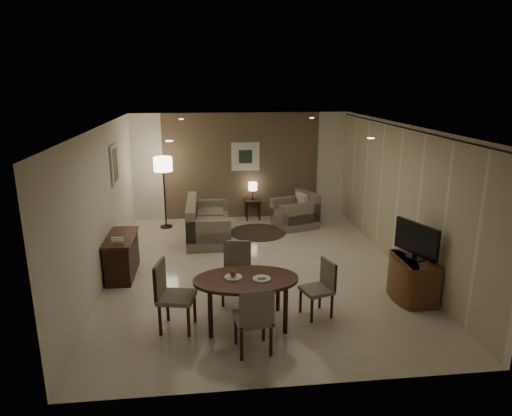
{
  "coord_description": "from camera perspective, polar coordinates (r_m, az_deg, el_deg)",
  "views": [
    {
      "loc": [
        -0.94,
        -8.02,
        3.47
      ],
      "look_at": [
        0.0,
        0.2,
        1.15
      ],
      "focal_mm": 32.0,
      "sensor_mm": 36.0,
      "label": 1
    }
  ],
  "objects": [
    {
      "name": "room_shell",
      "position": [
        8.73,
        -0.15,
        1.62
      ],
      "size": [
        5.5,
        7.0,
        2.7
      ],
      "color": "beige",
      "rests_on": "ground"
    },
    {
      "name": "taupe_accent",
      "position": [
        11.73,
        -1.82,
        5.25
      ],
      "size": [
        3.96,
        0.03,
        2.7
      ],
      "primitive_type": "cube",
      "color": "brown",
      "rests_on": "wall_back"
    },
    {
      "name": "curtain_wall",
      "position": [
        9.05,
        17.26,
        1.21
      ],
      "size": [
        0.08,
        6.7,
        2.58
      ],
      "primitive_type": null,
      "color": "beige",
      "rests_on": "wall_right"
    },
    {
      "name": "curtain_rod",
      "position": [
        8.83,
        17.95,
        9.53
      ],
      "size": [
        0.03,
        6.8,
        0.03
      ],
      "primitive_type": "cylinder",
      "rotation": [
        1.57,
        0.0,
        0.0
      ],
      "color": "black",
      "rests_on": "wall_right"
    },
    {
      "name": "art_back_frame",
      "position": [
        11.67,
        -1.33,
        6.45
      ],
      "size": [
        0.72,
        0.03,
        0.72
      ],
      "primitive_type": "cube",
      "color": "silver",
      "rests_on": "wall_back"
    },
    {
      "name": "art_back_canvas",
      "position": [
        11.66,
        -1.32,
        6.44
      ],
      "size": [
        0.34,
        0.01,
        0.34
      ],
      "primitive_type": "cube",
      "color": "#1D3425",
      "rests_on": "wall_back"
    },
    {
      "name": "art_left_frame",
      "position": [
        9.53,
        -17.26,
        5.17
      ],
      "size": [
        0.03,
        0.6,
        0.8
      ],
      "primitive_type": "cube",
      "color": "silver",
      "rests_on": "wall_left"
    },
    {
      "name": "art_left_canvas",
      "position": [
        9.52,
        -17.17,
        5.18
      ],
      "size": [
        0.01,
        0.46,
        0.64
      ],
      "primitive_type": "cube",
      "color": "gray",
      "rests_on": "wall_left"
    },
    {
      "name": "downlight_nl",
      "position": [
        6.28,
        -10.8,
        8.22
      ],
      "size": [
        0.1,
        0.1,
        0.01
      ],
      "primitive_type": "cylinder",
      "color": "white",
      "rests_on": "ceiling"
    },
    {
      "name": "downlight_nr",
      "position": [
        6.69,
        14.15,
        8.46
      ],
      "size": [
        0.1,
        0.1,
        0.01
      ],
      "primitive_type": "cylinder",
      "color": "white",
      "rests_on": "ceiling"
    },
    {
      "name": "downlight_fl",
      "position": [
        9.86,
        -9.34,
        10.9
      ],
      "size": [
        0.1,
        0.1,
        0.01
      ],
      "primitive_type": "cylinder",
      "color": "white",
      "rests_on": "ceiling"
    },
    {
      "name": "downlight_fr",
      "position": [
        10.12,
        7.0,
        11.11
      ],
      "size": [
        0.1,
        0.1,
        0.01
      ],
      "primitive_type": "cylinder",
      "color": "white",
      "rests_on": "ceiling"
    },
    {
      "name": "console_desk",
      "position": [
        8.73,
        -16.39,
        -5.76
      ],
      "size": [
        0.48,
        1.2,
        0.75
      ],
      "primitive_type": null,
      "color": "#4A2117",
      "rests_on": "floor"
    },
    {
      "name": "telephone",
      "position": [
        8.31,
        -16.95,
        -3.77
      ],
      "size": [
        0.2,
        0.14,
        0.09
      ],
      "primitive_type": null,
      "color": "white",
      "rests_on": "console_desk"
    },
    {
      "name": "tv_cabinet",
      "position": [
        7.96,
        19.1,
        -8.33
      ],
      "size": [
        0.48,
        0.9,
        0.7
      ],
      "primitive_type": null,
      "color": "brown",
      "rests_on": "floor"
    },
    {
      "name": "flat_tv",
      "position": [
        7.71,
        19.41,
        -3.78
      ],
      "size": [
        0.36,
        0.85,
        0.6
      ],
      "primitive_type": null,
      "rotation": [
        0.0,
        0.0,
        0.35
      ],
      "color": "black",
      "rests_on": "tv_cabinet"
    },
    {
      "name": "dining_table",
      "position": [
        6.8,
        -1.25,
        -11.55
      ],
      "size": [
        1.53,
        0.96,
        0.72
      ],
      "primitive_type": null,
      "color": "#4A2117",
      "rests_on": "floor"
    },
    {
      "name": "chair_near",
      "position": [
        6.13,
        -0.39,
        -13.52
      ],
      "size": [
        0.52,
        0.52,
        0.97
      ],
      "primitive_type": null,
      "rotation": [
        0.0,
        0.0,
        3.26
      ],
      "color": "gray",
      "rests_on": "floor"
    },
    {
      "name": "chair_far",
      "position": [
        7.39,
        -2.51,
        -8.2
      ],
      "size": [
        0.54,
        0.54,
        0.96
      ],
      "primitive_type": null,
      "rotation": [
        0.0,
        0.0,
        -0.18
      ],
      "color": "gray",
      "rests_on": "floor"
    },
    {
      "name": "chair_left",
      "position": [
        6.7,
        -9.85,
        -10.82
      ],
      "size": [
        0.58,
        0.58,
        1.01
      ],
      "primitive_type": null,
      "rotation": [
        0.0,
        0.0,
        1.38
      ],
      "color": "gray",
      "rests_on": "floor"
    },
    {
      "name": "chair_right",
      "position": [
        7.04,
        7.56,
        -10.04
      ],
      "size": [
        0.52,
        0.52,
        0.86
      ],
      "primitive_type": null,
      "rotation": [
        0.0,
        0.0,
        -1.28
      ],
      "color": "gray",
      "rests_on": "floor"
    },
    {
      "name": "plate_a",
      "position": [
        6.68,
        -2.86,
        -8.63
      ],
      "size": [
        0.26,
        0.26,
        0.02
      ],
      "primitive_type": "cylinder",
      "color": "white",
      "rests_on": "dining_table"
    },
    {
      "name": "plate_b",
      "position": [
        6.62,
        0.69,
        -8.83
      ],
      "size": [
        0.26,
        0.26,
        0.02
      ],
      "primitive_type": "cylinder",
      "color": "white",
      "rests_on": "dining_table"
    },
    {
      "name": "fruit_apple",
      "position": [
        6.66,
        -2.87,
        -8.21
      ],
      "size": [
        0.09,
        0.09,
        0.09
      ],
      "primitive_type": "sphere",
      "color": "#AC2213",
      "rests_on": "plate_a"
    },
    {
      "name": "napkin",
      "position": [
        6.61,
        0.7,
        -8.65
      ],
      "size": [
        0.12,
        0.08,
        0.03
      ],
      "primitive_type": "cube",
      "color": "white",
      "rests_on": "plate_b"
    },
    {
      "name": "round_rug",
      "position": [
        10.79,
        0.23,
        -3.06
      ],
      "size": [
        1.33,
        1.33,
        0.01
      ],
      "primitive_type": "cylinder",
      "color": "#3E3323",
      "rests_on": "floor"
    },
    {
      "name": "sofa",
      "position": [
        10.33,
        -5.97,
        -1.47
      ],
      "size": [
        1.88,
        0.95,
        0.88
      ],
      "primitive_type": null,
      "rotation": [
        0.0,
        0.0,
        1.56
      ],
      "color": "gray",
      "rests_on": "floor"
    },
    {
      "name": "armchair",
      "position": [
        11.19,
        4.87,
        -0.21
      ],
      "size": [
        1.14,
        1.17,
        0.84
      ],
      "primitive_type": null,
      "rotation": [
        0.0,
        0.0,
        -1.26
      ],
      "color": "gray",
      "rests_on": "floor"
    },
    {
      "name": "side_table",
      "position": [
        11.78,
        -0.4,
        -0.16
      ],
      "size": [
        0.4,
        0.4,
        0.51
      ],
      "primitive_type": null,
      "color": "black",
      "rests_on": "floor"
    },
    {
      "name": "table_lamp",
      "position": [
        11.65,
        -0.41,
        2.24
      ],
      "size": [
        0.22,
        0.22,
        0.5
      ],
      "primitive_type": null,
      "color": "#FFEAC1",
      "rests_on": "side_table"
    },
    {
      "name": "floor_lamp",
      "position": [
        11.17,
        -11.37,
        1.87
      ],
      "size": [
        0.44,
        0.44,
        1.73
      ],
      "primitive_type": null,
      "color": "#FFE5B7",
      "rests_on": "floor"
    }
  ]
}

